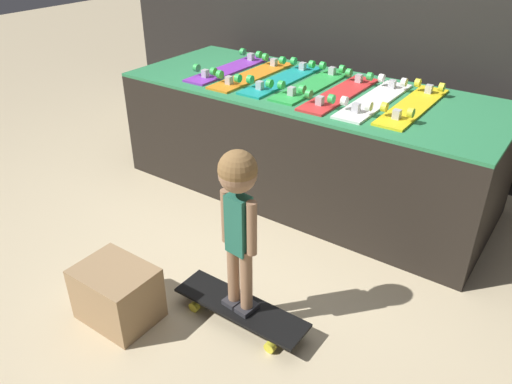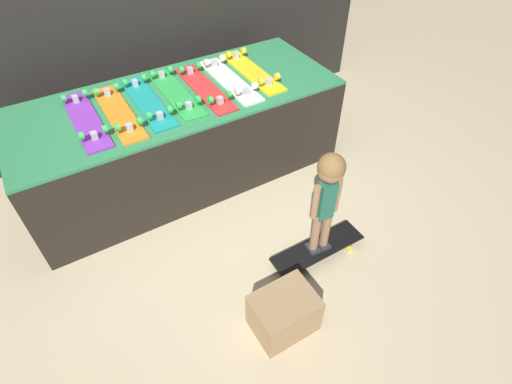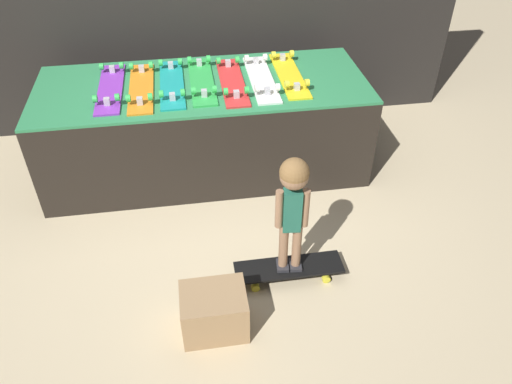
% 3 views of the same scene
% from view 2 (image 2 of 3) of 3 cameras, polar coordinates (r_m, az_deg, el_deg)
% --- Properties ---
extents(ground_plane, '(16.00, 16.00, 0.00)m').
position_cam_2_polar(ground_plane, '(3.17, -5.37, -2.94)').
color(ground_plane, beige).
extents(back_wall, '(4.65, 0.10, 2.35)m').
position_cam_2_polar(back_wall, '(3.67, -17.49, 24.24)').
color(back_wall, black).
rests_on(back_wall, ground_plane).
extents(display_rack, '(2.48, 0.98, 0.75)m').
position_cam_2_polar(display_rack, '(3.34, -10.41, 7.86)').
color(display_rack, black).
rests_on(display_rack, ground_plane).
extents(skateboard_purple_on_rack, '(0.18, 0.80, 0.09)m').
position_cam_2_polar(skateboard_purple_on_rack, '(3.03, -23.22, 9.58)').
color(skateboard_purple_on_rack, purple).
rests_on(skateboard_purple_on_rack, display_rack).
extents(skateboard_orange_on_rack, '(0.18, 0.80, 0.09)m').
position_cam_2_polar(skateboard_orange_on_rack, '(3.03, -19.08, 10.81)').
color(skateboard_orange_on_rack, orange).
rests_on(skateboard_orange_on_rack, display_rack).
extents(skateboard_teal_on_rack, '(0.18, 0.80, 0.09)m').
position_cam_2_polar(skateboard_teal_on_rack, '(3.09, -15.28, 12.42)').
color(skateboard_teal_on_rack, teal).
rests_on(skateboard_teal_on_rack, display_rack).
extents(skateboard_green_on_rack, '(0.18, 0.80, 0.09)m').
position_cam_2_polar(skateboard_green_on_rack, '(3.16, -11.53, 13.83)').
color(skateboard_green_on_rack, green).
rests_on(skateboard_green_on_rack, display_rack).
extents(skateboard_red_on_rack, '(0.18, 0.80, 0.09)m').
position_cam_2_polar(skateboard_red_on_rack, '(3.18, -7.37, 14.63)').
color(skateboard_red_on_rack, red).
rests_on(skateboard_red_on_rack, display_rack).
extents(skateboard_white_on_rack, '(0.18, 0.80, 0.09)m').
position_cam_2_polar(skateboard_white_on_rack, '(3.27, -3.81, 15.78)').
color(skateboard_white_on_rack, white).
rests_on(skateboard_white_on_rack, display_rack).
extents(skateboard_yellow_on_rack, '(0.18, 0.80, 0.09)m').
position_cam_2_polar(skateboard_yellow_on_rack, '(3.39, -0.63, 16.97)').
color(skateboard_yellow_on_rack, yellow).
rests_on(skateboard_yellow_on_rack, display_rack).
extents(skateboard_on_floor, '(0.69, 0.19, 0.09)m').
position_cam_2_polar(skateboard_on_floor, '(2.86, 8.78, -8.04)').
color(skateboard_on_floor, black).
rests_on(skateboard_on_floor, ground_plane).
extents(child, '(0.20, 0.17, 0.82)m').
position_cam_2_polar(child, '(2.43, 10.26, 0.62)').
color(child, '#2D2D33').
rests_on(child, skateboard_on_floor).
extents(storage_box, '(0.37, 0.28, 0.29)m').
position_cam_2_polar(storage_box, '(2.48, 4.01, -16.85)').
color(storage_box, '#A37F56').
rests_on(storage_box, ground_plane).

